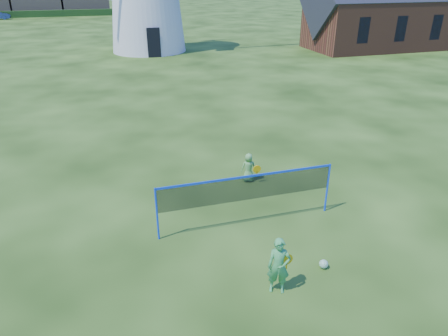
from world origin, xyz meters
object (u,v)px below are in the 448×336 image
chapel (380,13)px  player_girl (279,266)px  play_ball (324,264)px  player_boy (249,168)px  badminton_net (247,189)px

chapel → player_girl: chapel is taller
chapel → play_ball: chapel is taller
player_girl → play_ball: 1.56m
player_girl → play_ball: player_girl is taller
player_girl → player_boy: player_girl is taller
badminton_net → play_ball: size_ratio=22.95×
badminton_net → play_ball: bearing=-63.9°
badminton_net → player_girl: badminton_net is taller
chapel → player_boy: bearing=-133.0°
chapel → player_boy: chapel is taller
player_girl → play_ball: size_ratio=6.25×
play_ball → player_boy: bearing=92.2°
badminton_net → player_boy: (0.96, 2.50, -0.63)m
player_boy → player_girl: bearing=87.1°
player_girl → player_boy: 5.39m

